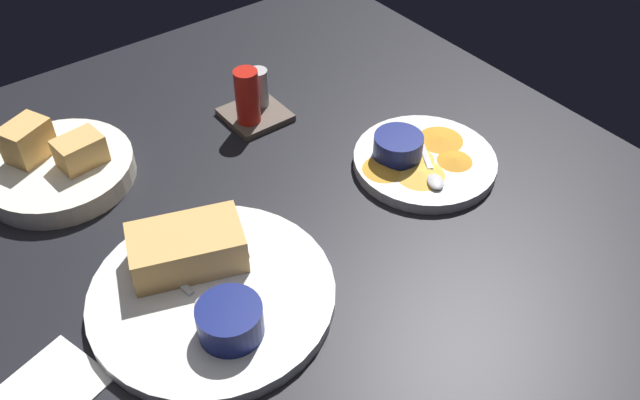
# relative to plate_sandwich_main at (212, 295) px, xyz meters

# --- Properties ---
(ground_plane) EXTENTS (1.10, 1.10, 0.03)m
(ground_plane) POSITION_rel_plate_sandwich_main_xyz_m (0.09, 0.04, -0.02)
(ground_plane) COLOR black
(plate_sandwich_main) EXTENTS (0.28, 0.28, 0.02)m
(plate_sandwich_main) POSITION_rel_plate_sandwich_main_xyz_m (0.00, 0.00, 0.00)
(plate_sandwich_main) COLOR silver
(plate_sandwich_main) RESTS_ON ground_plane
(sandwich_half_near) EXTENTS (0.15, 0.12, 0.05)m
(sandwich_half_near) POSITION_rel_plate_sandwich_main_xyz_m (0.00, 0.05, 0.03)
(sandwich_half_near) COLOR tan
(sandwich_half_near) RESTS_ON plate_sandwich_main
(ramekin_dark_sauce) EXTENTS (0.07, 0.07, 0.04)m
(ramekin_dark_sauce) POSITION_rel_plate_sandwich_main_xyz_m (-0.01, -0.06, 0.03)
(ramekin_dark_sauce) COLOR navy
(ramekin_dark_sauce) RESTS_ON plate_sandwich_main
(spoon_by_dark_ramekin) EXTENTS (0.03, 0.10, 0.01)m
(spoon_by_dark_ramekin) POSITION_rel_plate_sandwich_main_xyz_m (-0.02, -0.01, 0.01)
(spoon_by_dark_ramekin) COLOR silver
(spoon_by_dark_ramekin) RESTS_ON plate_sandwich_main
(plate_chips_companion) EXTENTS (0.20, 0.20, 0.02)m
(plate_chips_companion) POSITION_rel_plate_sandwich_main_xyz_m (0.36, 0.03, 0.00)
(plate_chips_companion) COLOR silver
(plate_chips_companion) RESTS_ON ground_plane
(ramekin_light_gravy) EXTENTS (0.07, 0.07, 0.03)m
(ramekin_light_gravy) POSITION_rel_plate_sandwich_main_xyz_m (0.33, 0.05, 0.03)
(ramekin_light_gravy) COLOR navy
(ramekin_light_gravy) RESTS_ON plate_chips_companion
(spoon_by_gravy_ramekin) EXTENTS (0.06, 0.09, 0.01)m
(spoon_by_gravy_ramekin) POSITION_rel_plate_sandwich_main_xyz_m (0.34, -0.01, 0.01)
(spoon_by_gravy_ramekin) COLOR silver
(spoon_by_gravy_ramekin) RESTS_ON plate_chips_companion
(plantain_chip_scatter) EXTENTS (0.18, 0.14, 0.01)m
(plantain_chip_scatter) POSITION_rel_plate_sandwich_main_xyz_m (0.35, 0.03, 0.01)
(plantain_chip_scatter) COLOR orange
(plantain_chip_scatter) RESTS_ON plate_chips_companion
(bread_basket_rear) EXTENTS (0.20, 0.20, 0.08)m
(bread_basket_rear) POSITION_rel_plate_sandwich_main_xyz_m (-0.06, 0.31, 0.01)
(bread_basket_rear) COLOR silver
(bread_basket_rear) RESTS_ON ground_plane
(condiment_caddy) EXTENTS (0.09, 0.09, 0.10)m
(condiment_caddy) POSITION_rel_plate_sandwich_main_xyz_m (0.23, 0.27, 0.03)
(condiment_caddy) COLOR brown
(condiment_caddy) RESTS_ON ground_plane
(paper_napkin_folded) EXTENTS (0.13, 0.12, 0.00)m
(paper_napkin_folded) POSITION_rel_plate_sandwich_main_xyz_m (-0.20, -0.00, -0.01)
(paper_napkin_folded) COLOR white
(paper_napkin_folded) RESTS_ON ground_plane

